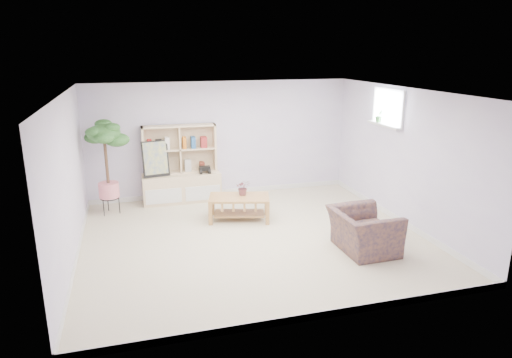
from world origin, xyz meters
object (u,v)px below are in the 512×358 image
object	(u,v)px
floor_tree	(107,168)
storage_unit	(181,164)
armchair	(364,228)
coffee_table	(239,208)

from	to	relation	value
floor_tree	storage_unit	bearing A→B (deg)	14.72
storage_unit	armchair	world-z (taller)	storage_unit
armchair	floor_tree	bearing A→B (deg)	52.47
armchair	coffee_table	bearing A→B (deg)	38.72
storage_unit	coffee_table	xyz separation A→B (m)	(0.88, -1.34, -0.56)
floor_tree	armchair	xyz separation A→B (m)	(3.82, -2.80, -0.52)
floor_tree	coffee_table	bearing A→B (deg)	-23.08
storage_unit	floor_tree	size ratio (longest dim) A/B	0.88
coffee_table	armchair	bearing A→B (deg)	-35.27
floor_tree	armchair	bearing A→B (deg)	-36.22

